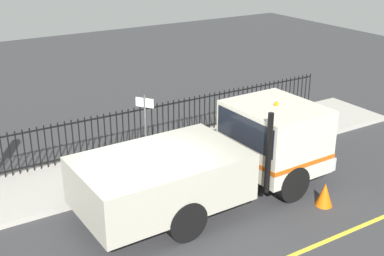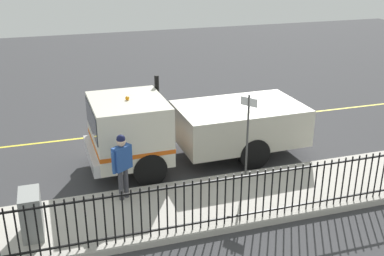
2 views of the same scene
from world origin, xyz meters
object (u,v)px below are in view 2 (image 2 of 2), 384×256
Objects in this scene: worker_standing at (122,160)px; street_sign at (248,126)px; traffic_cone at (114,139)px; utility_cabinet at (31,214)px; work_truck at (182,125)px.

worker_standing is 3.56m from street_sign.
worker_standing is 2.90× the size of traffic_cone.
utility_cabinet reaches higher than traffic_cone.
worker_standing is 2.50m from utility_cabinet.
work_truck reaches higher than traffic_cone.
worker_standing is at bearing 114.01° from utility_cabinet.
utility_cabinet is at bearing 122.40° from work_truck.
work_truck is 2.21m from street_sign.
worker_standing is at bearing -4.41° from traffic_cone.
work_truck is at bearing 8.64° from worker_standing.
street_sign is (3.34, 3.25, 1.33)m from traffic_cone.
work_truck is 6.36× the size of utility_cabinet.
street_sign is at bearing 102.32° from utility_cabinet.
worker_standing is (1.92, -2.12, 0.02)m from work_truck.
utility_cabinet is (2.91, -4.34, -0.54)m from work_truck.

